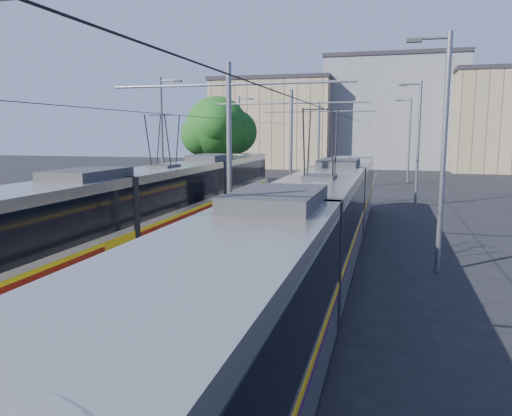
# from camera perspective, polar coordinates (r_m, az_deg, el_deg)

# --- Properties ---
(ground) EXTENTS (160.00, 160.00, 0.00)m
(ground) POSITION_cam_1_polar(r_m,az_deg,el_deg) (12.27, -14.96, -14.54)
(ground) COLOR black
(ground) RESTS_ON ground
(platform) EXTENTS (4.00, 50.00, 0.30)m
(platform) POSITION_cam_1_polar(r_m,az_deg,el_deg) (27.72, 2.75, -0.98)
(platform) COLOR gray
(platform) RESTS_ON ground
(tactile_strip_left) EXTENTS (0.70, 50.00, 0.01)m
(tactile_strip_left) POSITION_cam_1_polar(r_m,az_deg,el_deg) (28.04, -0.14, -0.55)
(tactile_strip_left) COLOR gray
(tactile_strip_left) RESTS_ON platform
(tactile_strip_right) EXTENTS (0.70, 50.00, 0.01)m
(tactile_strip_right) POSITION_cam_1_polar(r_m,az_deg,el_deg) (27.43, 5.72, -0.79)
(tactile_strip_right) COLOR gray
(tactile_strip_right) RESTS_ON platform
(rails) EXTENTS (8.71, 70.00, 0.03)m
(rails) POSITION_cam_1_polar(r_m,az_deg,el_deg) (27.75, 2.75, -1.26)
(rails) COLOR gray
(rails) RESTS_ON ground
(tram_left) EXTENTS (2.43, 28.23, 5.50)m
(tram_left) POSITION_cam_1_polar(r_m,az_deg,el_deg) (22.01, -10.38, 0.49)
(tram_left) COLOR black
(tram_left) RESTS_ON ground
(tram_right) EXTENTS (2.43, 31.70, 5.50)m
(tram_right) POSITION_cam_1_polar(r_m,az_deg,el_deg) (16.51, 7.18, -1.60)
(tram_right) COLOR black
(tram_right) RESTS_ON ground
(catenary) EXTENTS (9.20, 70.00, 7.00)m
(catenary) POSITION_cam_1_polar(r_m,az_deg,el_deg) (24.56, 1.40, 8.04)
(catenary) COLOR slate
(catenary) RESTS_ON platform
(street_lamps) EXTENTS (15.18, 38.22, 8.00)m
(street_lamps) POSITION_cam_1_polar(r_m,az_deg,el_deg) (31.26, 4.38, 7.51)
(street_lamps) COLOR slate
(street_lamps) RESTS_ON ground
(shelter) EXTENTS (0.74, 1.04, 2.12)m
(shelter) POSITION_cam_1_polar(r_m,az_deg,el_deg) (26.65, 1.99, 1.37)
(shelter) COLOR black
(shelter) RESTS_ON platform
(tree) EXTENTS (5.10, 4.72, 7.42)m
(tree) POSITION_cam_1_polar(r_m,az_deg,el_deg) (37.36, -3.94, 8.97)
(tree) COLOR #382314
(tree) RESTS_ON ground
(building_left) EXTENTS (16.32, 12.24, 12.13)m
(building_left) POSITION_cam_1_polar(r_m,az_deg,el_deg) (71.49, 2.27, 9.64)
(building_left) COLOR tan
(building_left) RESTS_ON ground
(building_centre) EXTENTS (18.36, 14.28, 14.96)m
(building_centre) POSITION_cam_1_polar(r_m,az_deg,el_deg) (73.77, 15.41, 10.41)
(building_centre) COLOR gray
(building_centre) RESTS_ON ground
(building_right) EXTENTS (14.28, 10.20, 12.41)m
(building_right) POSITION_cam_1_polar(r_m,az_deg,el_deg) (69.21, 27.19, 8.86)
(building_right) COLOR tan
(building_right) RESTS_ON ground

